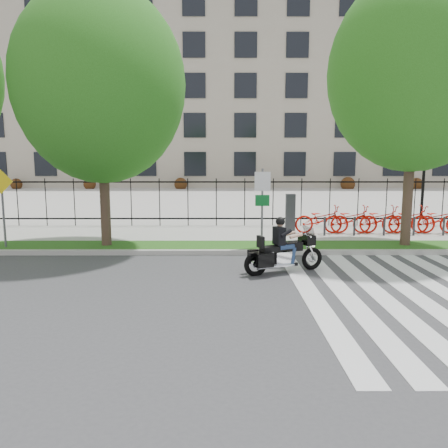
{
  "coord_description": "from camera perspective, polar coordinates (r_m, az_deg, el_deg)",
  "views": [
    {
      "loc": [
        0.27,
        -9.17,
        2.92
      ],
      "look_at": [
        0.31,
        3.0,
        1.13
      ],
      "focal_mm": 35.0,
      "sensor_mm": 36.0,
      "label": 1
    }
  ],
  "objects": [
    {
      "name": "ground",
      "position": [
        9.63,
        -1.8,
        -9.29
      ],
      "size": [
        120.0,
        120.0,
        0.0
      ],
      "primitive_type": "plane",
      "color": "#3B3B3E",
      "rests_on": "ground"
    },
    {
      "name": "curb",
      "position": [
        13.57,
        -1.31,
        -3.72
      ],
      "size": [
        60.0,
        0.2,
        0.15
      ],
      "primitive_type": "cube",
      "color": "#A4A29A",
      "rests_on": "ground"
    },
    {
      "name": "grass_verge",
      "position": [
        14.41,
        -1.25,
        -3.01
      ],
      "size": [
        60.0,
        1.5,
        0.15
      ],
      "primitive_type": "cube",
      "color": "#214E13",
      "rests_on": "ground"
    },
    {
      "name": "sidewalk",
      "position": [
        16.86,
        -1.09,
        -1.33
      ],
      "size": [
        60.0,
        3.5,
        0.15
      ],
      "primitive_type": "cube",
      "color": "#ACA9A1",
      "rests_on": "ground"
    },
    {
      "name": "plaza",
      "position": [
        34.29,
        -0.62,
        3.59
      ],
      "size": [
        80.0,
        34.0,
        0.1
      ],
      "primitive_type": "cube",
      "color": "#ACA9A1",
      "rests_on": "ground"
    },
    {
      "name": "crosswalk_stripes",
      "position": [
        10.65,
        25.45,
        -8.35
      ],
      "size": [
        5.7,
        8.0,
        0.01
      ],
      "primitive_type": null,
      "color": "silver",
      "rests_on": "ground"
    },
    {
      "name": "iron_fence",
      "position": [
        18.46,
        -1.01,
        2.88
      ],
      "size": [
        30.0,
        0.06,
        2.0
      ],
      "primitive_type": null,
      "color": "black",
      "rests_on": "sidewalk"
    },
    {
      "name": "office_building",
      "position": [
        54.54,
        -0.47,
        15.81
      ],
      "size": [
        60.0,
        21.9,
        20.15
      ],
      "color": "#A39583",
      "rests_on": "ground"
    },
    {
      "name": "lamp_post_right",
      "position": [
        23.3,
        24.79,
        8.32
      ],
      "size": [
        1.06,
        0.7,
        4.25
      ],
      "color": "black",
      "rests_on": "ground"
    },
    {
      "name": "street_tree_1",
      "position": [
        14.81,
        -15.84,
        17.04
      ],
      "size": [
        5.33,
        5.33,
        8.15
      ],
      "color": "#3D2B21",
      "rests_on": "grass_verge"
    },
    {
      "name": "street_tree_2",
      "position": [
        15.58,
        23.71,
        17.69
      ],
      "size": [
        5.39,
        5.39,
        8.58
      ],
      "color": "#3D2B21",
      "rests_on": "grass_verge"
    },
    {
      "name": "bike_share_station",
      "position": [
        17.74,
        21.17,
        0.58
      ],
      "size": [
        7.89,
        0.89,
        1.5
      ],
      "color": "#2D2D33",
      "rests_on": "sidewalk"
    },
    {
      "name": "sign_pole_regulatory",
      "position": [
        13.86,
        5.02,
        3.46
      ],
      "size": [
        0.5,
        0.09,
        2.5
      ],
      "color": "#59595B",
      "rests_on": "grass_verge"
    },
    {
      "name": "sign_pole_warning",
      "position": [
        15.46,
        -27.0,
        3.1
      ],
      "size": [
        0.78,
        0.09,
        2.49
      ],
      "color": "#59595B",
      "rests_on": "grass_verge"
    },
    {
      "name": "motorcycle_rider",
      "position": [
        11.46,
        7.85,
        -3.44
      ],
      "size": [
        2.18,
        1.17,
        1.77
      ],
      "color": "black",
      "rests_on": "ground"
    }
  ]
}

